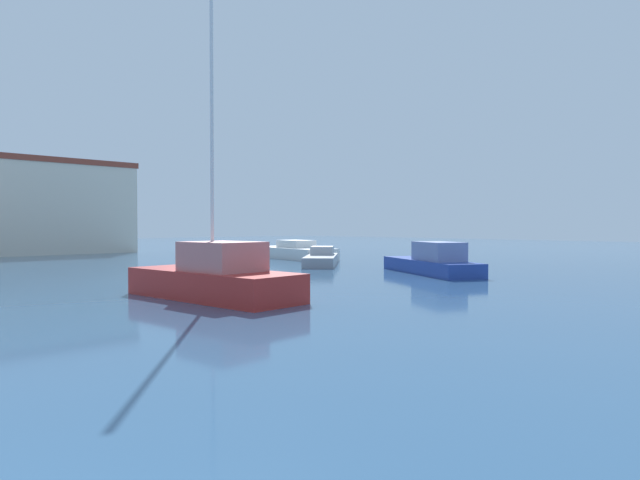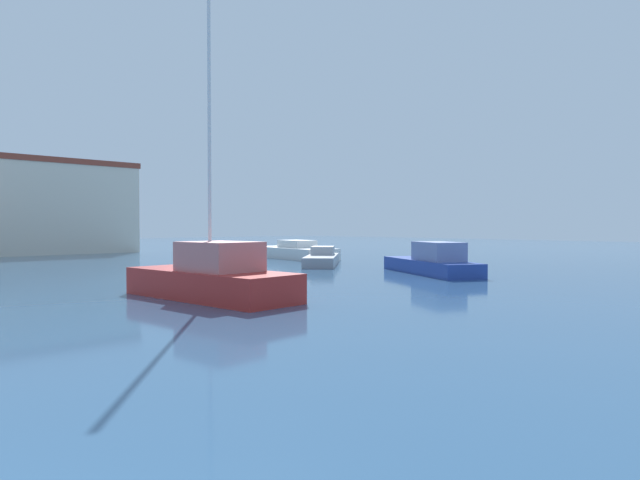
# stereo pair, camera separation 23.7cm
# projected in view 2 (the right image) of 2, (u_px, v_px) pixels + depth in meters

# --- Properties ---
(water) EXTENTS (160.00, 160.00, 0.00)m
(water) POSITION_uv_depth(u_px,v_px,m) (194.00, 277.00, 27.53)
(water) COLOR #2D5175
(water) RESTS_ON ground
(sailboat_red_distant_east) EXTENTS (3.01, 7.14, 11.11)m
(sailboat_red_distant_east) POSITION_uv_depth(u_px,v_px,m) (212.00, 277.00, 19.23)
(sailboat_red_distant_east) COLOR #B22823
(sailboat_red_distant_east) RESTS_ON water
(motorboat_blue_behind_lamppost) EXTENTS (5.38, 7.70, 1.70)m
(motorboat_blue_behind_lamppost) POSITION_uv_depth(u_px,v_px,m) (432.00, 262.00, 29.12)
(motorboat_blue_behind_lamppost) COLOR #233D93
(motorboat_blue_behind_lamppost) RESTS_ON water
(motorboat_white_distant_north) EXTENTS (3.97, 8.78, 1.42)m
(motorboat_white_distant_north) POSITION_uv_depth(u_px,v_px,m) (293.00, 252.00, 42.88)
(motorboat_white_distant_north) COLOR white
(motorboat_white_distant_north) RESTS_ON water
(motorboat_grey_near_pier) EXTENTS (6.14, 5.75, 1.17)m
(motorboat_grey_near_pier) POSITION_uv_depth(u_px,v_px,m) (322.00, 258.00, 35.86)
(motorboat_grey_near_pier) COLOR gray
(motorboat_grey_near_pier) RESTS_ON water
(harbor_office) EXTENTS (12.84, 7.17, 8.42)m
(harbor_office) POSITION_uv_depth(u_px,v_px,m) (57.00, 207.00, 50.83)
(harbor_office) COLOR beige
(harbor_office) RESTS_ON ground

